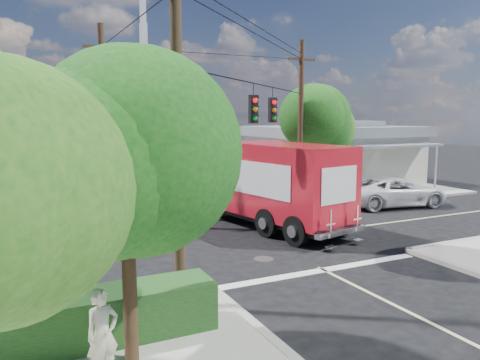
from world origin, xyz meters
TOP-DOWN VIEW (x-y plane):
  - ground at (0.00, 0.00)m, footprint 120.00×120.00m
  - sidewalk_ne at (10.88, 10.88)m, footprint 14.12×14.12m
  - road_markings at (0.00, -1.47)m, footprint 32.00×32.00m
  - building_ne at (12.50, 11.97)m, footprint 11.80×10.20m
  - radio_tower at (0.50, 20.00)m, footprint 0.80×0.80m
  - tree_sw_front at (-6.99, -7.54)m, footprint 3.88×3.78m
  - tree_ne_front at (7.21, 6.76)m, footprint 4.21×4.14m
  - tree_ne_back at (9.81, 8.96)m, footprint 3.77×3.66m
  - palm_nw_front at (-7.50, 7.50)m, footprint 3.01×3.08m
  - utility_poles at (-1.58, 1.60)m, footprint 12.00×10.68m
  - picket_fence at (-7.80, -5.60)m, footprint 5.94×0.06m
  - hedge_sw at (-8.00, -6.40)m, footprint 6.20×1.20m
  - vending_boxes at (6.50, 6.20)m, footprint 1.90×0.50m
  - delivery_truck at (1.38, 1.70)m, footprint 4.28×9.13m
  - parked_car at (10.05, 3.02)m, footprint 6.23×3.64m
  - pedestrian at (-7.63, -7.97)m, footprint 0.74×0.61m

SIDE VIEW (x-z plane):
  - ground at x=0.00m, z-range 0.00..0.00m
  - road_markings at x=0.00m, z-range 0.00..0.01m
  - sidewalk_ne at x=10.88m, z-range 0.00..0.14m
  - picket_fence at x=-7.80m, z-range 0.18..1.18m
  - hedge_sw at x=-8.00m, z-range 0.14..1.24m
  - vending_boxes at x=6.50m, z-range 0.14..1.24m
  - parked_car at x=10.05m, z-range 0.00..1.63m
  - pedestrian at x=-7.63m, z-range 0.14..1.89m
  - delivery_truck at x=1.38m, z-range 0.03..3.84m
  - building_ne at x=12.50m, z-range 0.07..4.57m
  - tree_ne_back at x=9.81m, z-range 1.27..7.10m
  - tree_sw_front at x=-6.99m, z-range 1.32..7.35m
  - utility_poles at x=-1.58m, z-range 0.17..9.17m
  - tree_ne_front at x=7.21m, z-range 1.44..8.09m
  - palm_nw_front at x=-7.50m, z-range 2.25..7.84m
  - radio_tower at x=0.50m, z-range -2.86..14.14m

